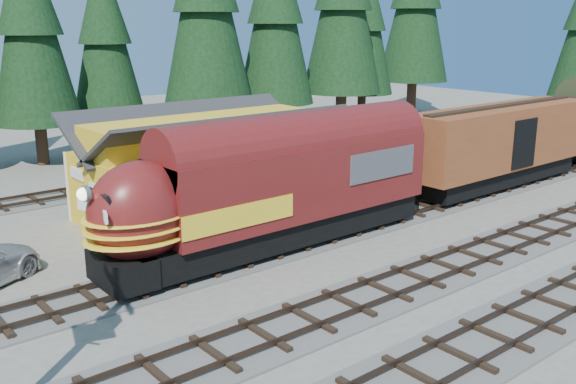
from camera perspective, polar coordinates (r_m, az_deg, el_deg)
ground at (r=25.07m, az=6.09°, el=-7.11°), size 120.00×120.00×0.00m
track_siding at (r=34.74m, az=13.03°, el=-1.00°), size 68.00×3.20×0.33m
track_main_south at (r=31.63m, az=21.62°, el=-3.27°), size 68.00×3.20×0.33m
depot at (r=32.12m, az=-7.21°, el=3.31°), size 12.80×7.00×5.30m
conifer_backdrop at (r=47.39m, az=-8.80°, el=15.57°), size 78.32×23.57×16.77m
locomotive at (r=26.27m, az=-2.02°, el=-0.14°), size 15.99×3.18×4.35m
boxcar at (r=38.62m, az=18.32°, el=4.16°), size 13.99×3.00×4.40m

